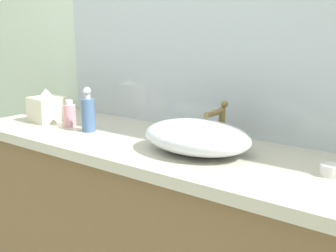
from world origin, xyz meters
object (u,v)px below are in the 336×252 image
Objects in this scene: soap_dispenser at (88,113)px; candle_jar at (331,170)px; sink_basin at (197,137)px; lotion_bottle at (70,115)px; tissue_box at (47,108)px.

soap_dispenser is 1.01m from candle_jar.
lotion_bottle is at bearing -179.54° from sink_basin.
soap_dispenser reaches higher than tissue_box.
sink_basin is 0.86m from tissue_box.
soap_dispenser is at bearing -176.48° from candle_jar.
lotion_bottle is at bearing -1.51° from tissue_box.
soap_dispenser is 0.14m from lotion_bottle.
sink_basin is 2.14× the size of soap_dispenser.
lotion_bottle is (-0.69, -0.01, -0.00)m from sink_basin.
tissue_box reaches higher than candle_jar.
tissue_box is 1.32m from candle_jar.
sink_basin reaches higher than candle_jar.
soap_dispenser reaches higher than lotion_bottle.
soap_dispenser reaches higher than candle_jar.
candle_jar is (1.01, 0.06, -0.06)m from soap_dispenser.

